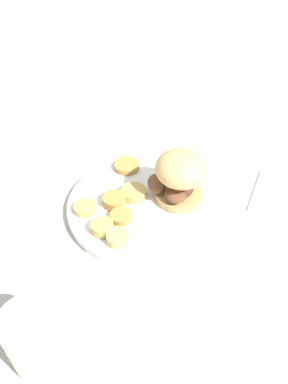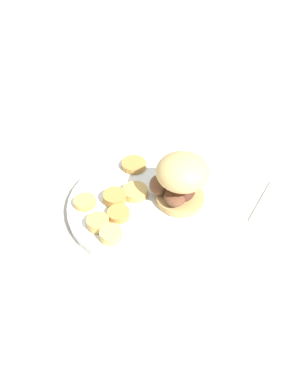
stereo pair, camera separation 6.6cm
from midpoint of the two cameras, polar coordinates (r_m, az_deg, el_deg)
ground_plane at (r=0.69m, az=2.74°, el=-2.60°), size 4.00×4.00×0.00m
dinner_plate at (r=0.68m, az=2.77°, el=-2.09°), size 0.28×0.28×0.02m
sandwich at (r=0.66m, az=8.52°, el=1.77°), size 0.11×0.09×0.10m
potato_round_0 at (r=0.75m, az=0.97°, el=4.10°), size 0.05×0.05×0.01m
potato_round_1 at (r=0.68m, az=-6.23°, el=-1.65°), size 0.04×0.04×0.01m
potato_round_2 at (r=0.65m, az=-1.01°, el=-3.49°), size 0.04×0.04×0.01m
potato_round_3 at (r=0.68m, az=-1.71°, el=-0.96°), size 0.04×0.04×0.02m
potato_round_4 at (r=0.62m, az=-2.04°, el=-6.62°), size 0.04×0.04×0.02m
potato_round_5 at (r=0.69m, az=1.37°, el=-0.09°), size 0.05×0.05×0.01m
potato_round_6 at (r=0.64m, az=-4.08°, el=-4.81°), size 0.04×0.04×0.02m
fork at (r=0.78m, az=-12.33°, el=3.06°), size 0.10×0.15×0.00m
drinking_glass at (r=0.52m, az=-16.11°, el=-18.92°), size 0.07×0.07×0.10m
napkin at (r=0.74m, az=22.65°, el=-2.32°), size 0.11×0.14×0.01m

